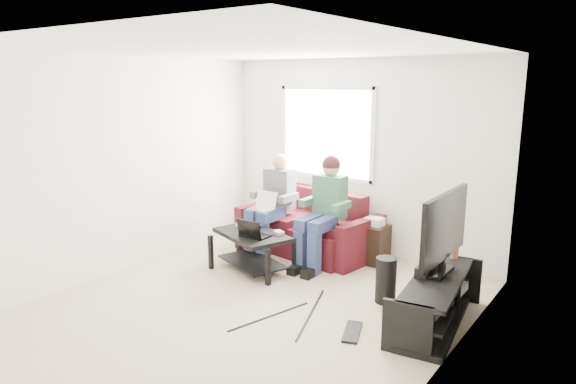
{
  "coord_description": "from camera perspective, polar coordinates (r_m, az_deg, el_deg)",
  "views": [
    {
      "loc": [
        3.22,
        -3.84,
        2.33
      ],
      "look_at": [
        0.03,
        0.6,
        1.12
      ],
      "focal_mm": 32.0,
      "sensor_mm": 36.0,
      "label": 1
    }
  ],
  "objects": [
    {
      "name": "wall_front",
      "position": [
        3.73,
        -26.94,
        -4.91
      ],
      "size": [
        4.5,
        0.0,
        4.5
      ],
      "primitive_type": "plane",
      "rotation": [
        -1.57,
        0.0,
        0.0
      ],
      "color": "white",
      "rests_on": "floor"
    },
    {
      "name": "sofa",
      "position": [
        7.03,
        2.44,
        -4.25
      ],
      "size": [
        1.9,
        1.05,
        0.84
      ],
      "color": "#4B121E",
      "rests_on": "floor"
    },
    {
      "name": "soundbar",
      "position": [
        5.25,
        15.48,
        -8.02
      ],
      "size": [
        0.12,
        0.5,
        0.1
      ],
      "primitive_type": "cube",
      "color": "black",
      "rests_on": "tv_stand"
    },
    {
      "name": "keyboard_floor",
      "position": [
        5.02,
        7.14,
        -15.15
      ],
      "size": [
        0.29,
        0.45,
        0.02
      ],
      "primitive_type": "cube",
      "rotation": [
        0.0,
        0.0,
        0.37
      ],
      "color": "black",
      "rests_on": "floor"
    },
    {
      "name": "laptop_black",
      "position": [
        6.16,
        -3.66,
        -3.85
      ],
      "size": [
        0.39,
        0.32,
        0.24
      ],
      "primitive_type": null,
      "rotation": [
        0.0,
        0.0,
        -0.26
      ],
      "color": "black",
      "rests_on": "coffee_table"
    },
    {
      "name": "console_grey",
      "position": [
        5.48,
        17.27,
        -9.92
      ],
      "size": [
        0.34,
        0.26,
        0.08
      ],
      "primitive_type": "cube",
      "color": "gray",
      "rests_on": "tv_stand"
    },
    {
      "name": "controller_a",
      "position": [
        6.58,
        -5.24,
        -3.72
      ],
      "size": [
        0.16,
        0.14,
        0.04
      ],
      "primitive_type": "cube",
      "rotation": [
        0.0,
        0.0,
        -0.39
      ],
      "color": "silver",
      "rests_on": "coffee_table"
    },
    {
      "name": "tv_stand",
      "position": [
        5.24,
        16.14,
        -11.82
      ],
      "size": [
        0.63,
        1.51,
        0.48
      ],
      "color": "black",
      "rests_on": "floor"
    },
    {
      "name": "person_right",
      "position": [
        6.46,
        4.03,
        -1.31
      ],
      "size": [
        0.4,
        0.71,
        1.39
      ],
      "color": "navy",
      "rests_on": "sofa"
    },
    {
      "name": "wall_back",
      "position": [
        6.96,
        7.8,
        3.83
      ],
      "size": [
        4.5,
        0.0,
        4.5
      ],
      "primitive_type": "plane",
      "rotation": [
        1.57,
        0.0,
        0.0
      ],
      "color": "white",
      "rests_on": "floor"
    },
    {
      "name": "controller_c",
      "position": [
        6.26,
        -1.03,
        -4.53
      ],
      "size": [
        0.16,
        0.14,
        0.04
      ],
      "primitive_type": "cube",
      "rotation": [
        0.0,
        0.0,
        -0.42
      ],
      "color": "gray",
      "rests_on": "coffee_table"
    },
    {
      "name": "floor",
      "position": [
        5.52,
        -3.95,
        -12.51
      ],
      "size": [
        4.5,
        4.5,
        0.0
      ],
      "primitive_type": "plane",
      "color": "beige",
      "rests_on": "ground"
    },
    {
      "name": "tv",
      "position": [
        5.09,
        16.98,
        -3.91
      ],
      "size": [
        0.12,
        1.1,
        0.81
      ],
      "color": "black",
      "rests_on": "tv_stand"
    },
    {
      "name": "person_left",
      "position": [
        6.9,
        -1.72,
        -0.91
      ],
      "size": [
        0.4,
        0.71,
        1.34
      ],
      "color": "navy",
      "rests_on": "sofa"
    },
    {
      "name": "controller_b",
      "position": [
        6.52,
        -3.69,
        -3.86
      ],
      "size": [
        0.16,
        0.13,
        0.04
      ],
      "primitive_type": "cube",
      "rotation": [
        0.0,
        0.0,
        -0.31
      ],
      "color": "black",
      "rests_on": "coffee_table"
    },
    {
      "name": "wall_right",
      "position": [
        4.16,
        17.55,
        -2.46
      ],
      "size": [
        0.0,
        4.5,
        4.5
      ],
      "primitive_type": "plane",
      "rotation": [
        1.57,
        0.0,
        -1.57
      ],
      "color": "white",
      "rests_on": "floor"
    },
    {
      "name": "laptop_silver",
      "position": [
        6.73,
        -2.85,
        -1.45
      ],
      "size": [
        0.36,
        0.29,
        0.24
      ],
      "primitive_type": null,
      "rotation": [
        0.0,
        0.0,
        -0.23
      ],
      "color": "silver",
      "rests_on": "person_left"
    },
    {
      "name": "ceiling",
      "position": [
        5.02,
        -4.4,
        15.51
      ],
      "size": [
        4.5,
        4.5,
        0.0
      ],
      "primitive_type": "plane",
      "rotation": [
        3.14,
        0.0,
        0.0
      ],
      "color": "white",
      "rests_on": "wall_back"
    },
    {
      "name": "end_table",
      "position": [
        6.71,
        9.5,
        -5.58
      ],
      "size": [
        0.34,
        0.34,
        0.6
      ],
      "color": "black",
      "rests_on": "floor"
    },
    {
      "name": "subwoofer",
      "position": [
        5.6,
        10.82,
        -9.59
      ],
      "size": [
        0.22,
        0.22,
        0.49
      ],
      "primitive_type": "cylinder",
      "color": "black",
      "rests_on": "floor"
    },
    {
      "name": "window",
      "position": [
        7.16,
        4.25,
        6.56
      ],
      "size": [
        1.48,
        0.04,
        1.28
      ],
      "color": "white",
      "rests_on": "wall_back"
    },
    {
      "name": "drink_cup",
      "position": [
        5.7,
        18.03,
        -6.44
      ],
      "size": [
        0.08,
        0.08,
        0.12
      ],
      "primitive_type": "cylinder",
      "color": "#A76948",
      "rests_on": "tv_stand"
    },
    {
      "name": "console_black",
      "position": [
        5.17,
        15.99,
        -11.26
      ],
      "size": [
        0.38,
        0.3,
        0.07
      ],
      "primitive_type": "cube",
      "color": "black",
      "rests_on": "tv_stand"
    },
    {
      "name": "console_white",
      "position": [
        4.87,
        14.54,
        -12.76
      ],
      "size": [
        0.3,
        0.22,
        0.06
      ],
      "primitive_type": "cube",
      "color": "silver",
      "rests_on": "tv_stand"
    },
    {
      "name": "wall_left",
      "position": [
        6.56,
        -17.72,
        2.83
      ],
      "size": [
        0.0,
        4.5,
        4.5
      ],
      "primitive_type": "plane",
      "rotation": [
        1.57,
        0.0,
        1.57
      ],
      "color": "white",
      "rests_on": "floor"
    },
    {
      "name": "coffee_table",
      "position": [
        6.37,
        -4.01,
        -5.63
      ],
      "size": [
        1.11,
        0.87,
        0.48
      ],
      "color": "black",
      "rests_on": "floor"
    }
  ]
}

